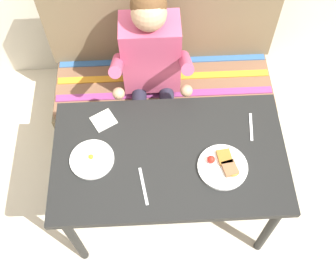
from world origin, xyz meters
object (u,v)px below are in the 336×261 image
object	(u,v)px
table	(169,162)
knife	(143,186)
napkin	(104,120)
fork	(251,127)
person	(151,65)
plate_eggs	(92,159)
plate_breakfast	(223,166)
couch	(163,84)

from	to	relation	value
table	knife	xyz separation A→B (m)	(-0.14, -0.17, 0.08)
napkin	fork	world-z (taller)	napkin
person	plate_eggs	world-z (taller)	person
napkin	plate_eggs	bearing A→B (deg)	-102.15
fork	knife	size ratio (longest dim) A/B	0.85
plate_eggs	fork	size ratio (longest dim) A/B	1.32
fork	plate_breakfast	bearing A→B (deg)	-121.64
fork	knife	world-z (taller)	same
table	napkin	world-z (taller)	napkin
fork	knife	distance (m)	0.66
table	plate_breakfast	xyz separation A→B (m)	(0.26, -0.09, 0.10)
table	napkin	size ratio (longest dim) A/B	10.37
fork	knife	bearing A→B (deg)	-145.55
couch	napkin	world-z (taller)	couch
person	plate_breakfast	bearing A→B (deg)	-63.44
plate_eggs	plate_breakfast	bearing A→B (deg)	-6.51
plate_eggs	couch	bearing A→B (deg)	63.16
napkin	fork	distance (m)	0.79
couch	knife	xyz separation A→B (m)	(-0.14, -0.93, 0.40)
fork	plate_eggs	bearing A→B (deg)	-163.42
couch	plate_breakfast	xyz separation A→B (m)	(0.26, -0.85, 0.41)
plate_breakfast	person	bearing A→B (deg)	116.56
plate_breakfast	knife	bearing A→B (deg)	-168.36
knife	napkin	bearing A→B (deg)	108.11
fork	person	bearing A→B (deg)	145.16
plate_eggs	knife	xyz separation A→B (m)	(0.26, -0.16, -0.01)
table	plate_eggs	distance (m)	0.40
person	napkin	size ratio (longest dim) A/B	10.47
knife	fork	bearing A→B (deg)	18.70
person	napkin	xyz separation A→B (m)	(-0.27, -0.37, -0.01)
table	couch	xyz separation A→B (m)	(0.00, 0.76, -0.32)
plate_eggs	napkin	world-z (taller)	plate_eggs
couch	napkin	distance (m)	0.76
couch	plate_breakfast	size ratio (longest dim) A/B	5.72
person	fork	distance (m)	0.68
couch	plate_eggs	xyz separation A→B (m)	(-0.39, -0.78, 0.41)
plate_eggs	fork	xyz separation A→B (m)	(0.83, 0.15, -0.01)
person	fork	xyz separation A→B (m)	(0.51, -0.45, -0.01)
plate_breakfast	napkin	bearing A→B (deg)	152.94
plate_eggs	knife	size ratio (longest dim) A/B	1.12
knife	plate_eggs	bearing A→B (deg)	138.86
plate_breakfast	plate_eggs	distance (m)	0.66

